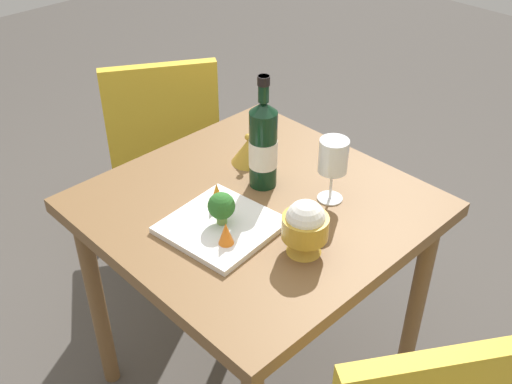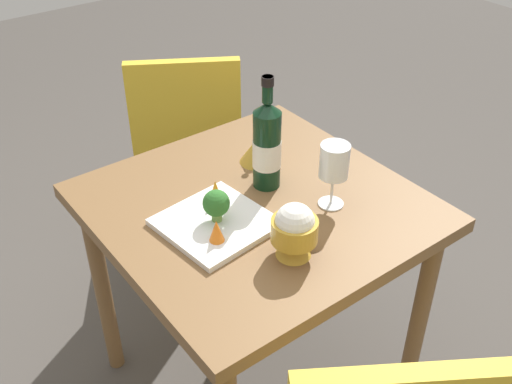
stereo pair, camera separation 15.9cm
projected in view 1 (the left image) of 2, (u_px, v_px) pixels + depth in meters
ground_plane at (256, 378)px, 2.03m from camera, size 8.00×8.00×0.00m
dining_table at (256, 230)px, 1.66m from camera, size 0.80×0.80×0.73m
chair_by_wall at (163, 137)px, 2.28m from camera, size 0.55×0.55×0.85m
wine_bottle at (263, 144)px, 1.60m from camera, size 0.08×0.08×0.32m
wine_glass at (333, 158)px, 1.54m from camera, size 0.08×0.08×0.18m
rice_bowl at (305, 226)px, 1.40m from camera, size 0.11×0.11×0.14m
rice_bowl_lid at (248, 151)px, 1.74m from camera, size 0.10×0.10×0.09m
serving_plate at (221, 226)px, 1.51m from camera, size 0.28×0.28×0.02m
broccoli_floret at (221, 207)px, 1.48m from camera, size 0.07×0.07×0.09m
carrot_garnish_left at (226, 233)px, 1.43m from camera, size 0.04×0.04×0.06m
carrot_garnish_right at (217, 194)px, 1.55m from camera, size 0.04×0.04×0.07m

